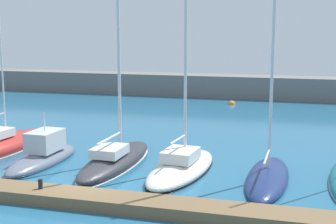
{
  "coord_description": "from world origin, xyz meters",
  "views": [
    {
      "loc": [
        9.39,
        -20.02,
        7.46
      ],
      "look_at": [
        2.63,
        4.1,
        3.13
      ],
      "focal_mm": 50.7,
      "sensor_mm": 36.0,
      "label": 1
    }
  ],
  "objects_px": {
    "mooring_buoy_orange": "(232,104)",
    "sailboat_navy_seventh": "(268,176)",
    "motorboat_slate_fourth": "(43,155)",
    "sailboat_charcoal_fifth": "(115,158)",
    "dock_bollard": "(40,184)",
    "sailboat_ivory_sixth": "(181,166)"
  },
  "relations": [
    {
      "from": "mooring_buoy_orange",
      "to": "sailboat_ivory_sixth",
      "type": "bearing_deg",
      "value": -88.18
    },
    {
      "from": "mooring_buoy_orange",
      "to": "dock_bollard",
      "type": "xyz_separation_m",
      "value": [
        -4.24,
        -29.91,
        0.75
      ]
    },
    {
      "from": "sailboat_charcoal_fifth",
      "to": "sailboat_navy_seventh",
      "type": "height_order",
      "value": "sailboat_charcoal_fifth"
    },
    {
      "from": "dock_bollard",
      "to": "sailboat_navy_seventh",
      "type": "bearing_deg",
      "value": 29.9
    },
    {
      "from": "sailboat_charcoal_fifth",
      "to": "sailboat_navy_seventh",
      "type": "bearing_deg",
      "value": -92.66
    },
    {
      "from": "sailboat_ivory_sixth",
      "to": "dock_bollard",
      "type": "bearing_deg",
      "value": 144.3
    },
    {
      "from": "dock_bollard",
      "to": "motorboat_slate_fourth",
      "type": "bearing_deg",
      "value": 119.13
    },
    {
      "from": "sailboat_charcoal_fifth",
      "to": "sailboat_ivory_sixth",
      "type": "height_order",
      "value": "sailboat_charcoal_fifth"
    },
    {
      "from": "motorboat_slate_fourth",
      "to": "sailboat_navy_seventh",
      "type": "height_order",
      "value": "sailboat_navy_seventh"
    },
    {
      "from": "sailboat_navy_seventh",
      "to": "mooring_buoy_orange",
      "type": "xyz_separation_m",
      "value": [
        -5.29,
        24.43,
        -0.28
      ]
    },
    {
      "from": "motorboat_slate_fourth",
      "to": "sailboat_navy_seventh",
      "type": "distance_m",
      "value": 12.55
    },
    {
      "from": "sailboat_ivory_sixth",
      "to": "motorboat_slate_fourth",
      "type": "bearing_deg",
      "value": 97.82
    },
    {
      "from": "dock_bollard",
      "to": "mooring_buoy_orange",
      "type": "bearing_deg",
      "value": 81.93
    },
    {
      "from": "sailboat_navy_seventh",
      "to": "motorboat_slate_fourth",
      "type": "bearing_deg",
      "value": 91.51
    },
    {
      "from": "sailboat_ivory_sixth",
      "to": "mooring_buoy_orange",
      "type": "height_order",
      "value": "sailboat_ivory_sixth"
    },
    {
      "from": "motorboat_slate_fourth",
      "to": "dock_bollard",
      "type": "height_order",
      "value": "motorboat_slate_fourth"
    },
    {
      "from": "mooring_buoy_orange",
      "to": "sailboat_navy_seventh",
      "type": "bearing_deg",
      "value": -77.78
    },
    {
      "from": "sailboat_charcoal_fifth",
      "to": "dock_bollard",
      "type": "distance_m",
      "value": 6.15
    },
    {
      "from": "motorboat_slate_fourth",
      "to": "mooring_buoy_orange",
      "type": "distance_m",
      "value": 25.57
    },
    {
      "from": "motorboat_slate_fourth",
      "to": "mooring_buoy_orange",
      "type": "height_order",
      "value": "motorboat_slate_fourth"
    },
    {
      "from": "sailboat_ivory_sixth",
      "to": "mooring_buoy_orange",
      "type": "bearing_deg",
      "value": 7.31
    },
    {
      "from": "motorboat_slate_fourth",
      "to": "sailboat_ivory_sixth",
      "type": "xyz_separation_m",
      "value": [
        8.02,
        0.33,
        -0.1
      ]
    }
  ]
}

